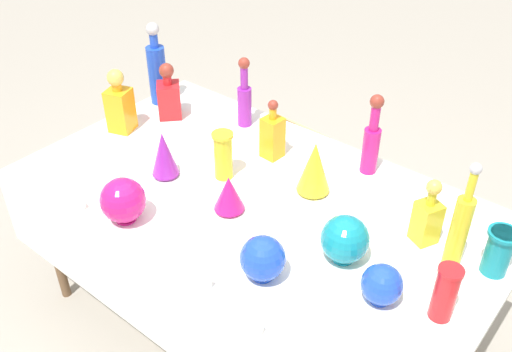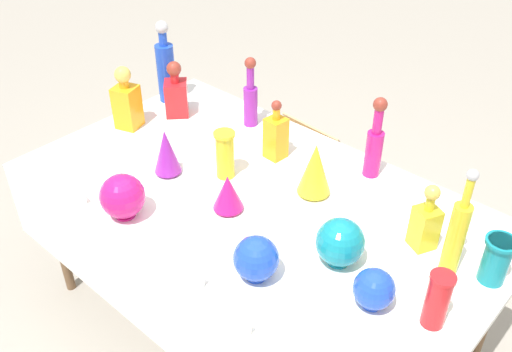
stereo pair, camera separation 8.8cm
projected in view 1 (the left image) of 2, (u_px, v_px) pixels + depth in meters
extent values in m
plane|color=#A0998C|center=(256.00, 324.00, 2.68)|extent=(40.00, 40.00, 0.00)
cube|color=white|center=(256.00, 200.00, 2.25)|extent=(1.90, 1.10, 0.03)
cube|color=white|center=(156.00, 313.00, 2.00)|extent=(1.90, 0.01, 0.37)
cylinder|color=brown|center=(52.00, 239.00, 2.62)|extent=(0.04, 0.04, 0.73)
cylinder|color=brown|center=(189.00, 156.00, 3.19)|extent=(0.04, 0.04, 0.73)
cylinder|color=brown|center=(488.00, 302.00, 2.31)|extent=(0.04, 0.04, 0.73)
cylinder|color=#C61972|center=(370.00, 151.00, 2.32)|extent=(0.07, 0.07, 0.20)
cylinder|color=#C61972|center=(375.00, 118.00, 2.23)|extent=(0.04, 0.04, 0.11)
sphere|color=maroon|center=(377.00, 102.00, 2.19)|extent=(0.06, 0.06, 0.06)
cylinder|color=yellow|center=(458.00, 234.00, 1.85)|extent=(0.06, 0.06, 0.28)
cylinder|color=yellow|center=(471.00, 186.00, 1.74)|extent=(0.03, 0.03, 0.11)
sphere|color=#B2B2B7|center=(476.00, 169.00, 1.70)|extent=(0.04, 0.04, 0.04)
cylinder|color=blue|center=(158.00, 75.00, 2.79)|extent=(0.09, 0.09, 0.29)
cylinder|color=blue|center=(154.00, 40.00, 2.68)|extent=(0.04, 0.04, 0.07)
sphere|color=#B2B2B7|center=(153.00, 29.00, 2.65)|extent=(0.06, 0.06, 0.06)
cylinder|color=purple|center=(245.00, 107.00, 2.64)|extent=(0.07, 0.07, 0.19)
cylinder|color=purple|center=(244.00, 78.00, 2.55)|extent=(0.03, 0.03, 0.11)
sphere|color=maroon|center=(244.00, 63.00, 2.51)|extent=(0.05, 0.05, 0.05)
cube|color=orange|center=(120.00, 110.00, 2.59)|extent=(0.13, 0.13, 0.20)
cylinder|color=orange|center=(117.00, 86.00, 2.52)|extent=(0.04, 0.04, 0.04)
sphere|color=gold|center=(115.00, 78.00, 2.50)|extent=(0.07, 0.07, 0.07)
cube|color=orange|center=(272.00, 138.00, 2.42)|extent=(0.08, 0.08, 0.19)
cylinder|color=orange|center=(273.00, 113.00, 2.35)|extent=(0.03, 0.03, 0.05)
sphere|color=maroon|center=(273.00, 105.00, 2.33)|extent=(0.04, 0.04, 0.04)
cube|color=red|center=(169.00, 100.00, 2.71)|extent=(0.15, 0.15, 0.17)
cylinder|color=red|center=(167.00, 79.00, 2.64)|extent=(0.04, 0.04, 0.05)
sphere|color=maroon|center=(166.00, 71.00, 2.62)|extent=(0.07, 0.07, 0.07)
cube|color=yellow|center=(426.00, 222.00, 1.99)|extent=(0.10, 0.10, 0.16)
cylinder|color=yellow|center=(432.00, 198.00, 1.92)|extent=(0.03, 0.03, 0.06)
sphere|color=gold|center=(434.00, 187.00, 1.90)|extent=(0.05, 0.05, 0.05)
cylinder|color=yellow|center=(223.00, 156.00, 2.29)|extent=(0.07, 0.07, 0.21)
cylinder|color=yellow|center=(222.00, 135.00, 2.23)|extent=(0.09, 0.09, 0.01)
cylinder|color=red|center=(445.00, 293.00, 1.69)|extent=(0.07, 0.07, 0.20)
cylinder|color=red|center=(451.00, 271.00, 1.64)|extent=(0.08, 0.08, 0.01)
cylinder|color=teal|center=(498.00, 252.00, 1.86)|extent=(0.09, 0.09, 0.17)
cylinder|color=teal|center=(505.00, 234.00, 1.81)|extent=(0.10, 0.10, 0.01)
cylinder|color=#C61972|center=(229.00, 209.00, 2.17)|extent=(0.07, 0.07, 0.01)
cone|color=#C61972|center=(229.00, 193.00, 2.12)|extent=(0.12, 0.12, 0.14)
cylinder|color=purple|center=(166.00, 174.00, 2.35)|extent=(0.06, 0.06, 0.01)
cone|color=purple|center=(164.00, 153.00, 2.29)|extent=(0.11, 0.11, 0.19)
cylinder|color=yellow|center=(313.00, 190.00, 2.26)|extent=(0.07, 0.07, 0.01)
cone|color=yellow|center=(314.00, 167.00, 2.20)|extent=(0.13, 0.13, 0.21)
cylinder|color=teal|center=(343.00, 258.00, 1.95)|extent=(0.07, 0.07, 0.01)
sphere|color=teal|center=(345.00, 239.00, 1.90)|extent=(0.17, 0.17, 0.17)
cylinder|color=#C61972|center=(126.00, 219.00, 2.12)|extent=(0.08, 0.08, 0.01)
sphere|color=#C61972|center=(123.00, 200.00, 2.07)|extent=(0.17, 0.17, 0.17)
cylinder|color=blue|center=(263.00, 276.00, 1.88)|extent=(0.07, 0.07, 0.01)
sphere|color=blue|center=(263.00, 258.00, 1.84)|extent=(0.15, 0.15, 0.15)
cylinder|color=blue|center=(379.00, 300.00, 1.80)|extent=(0.06, 0.06, 0.01)
sphere|color=blue|center=(382.00, 284.00, 1.76)|extent=(0.13, 0.13, 0.13)
cube|color=white|center=(82.00, 203.00, 2.18)|extent=(0.05, 0.02, 0.04)
cube|color=white|center=(205.00, 281.00, 1.84)|extent=(0.05, 0.02, 0.05)
cube|color=white|center=(256.00, 324.00, 1.70)|extent=(0.06, 0.03, 0.04)
cube|color=tan|center=(292.00, 161.00, 3.52)|extent=(0.52, 0.35, 0.30)
cube|color=tan|center=(302.00, 129.00, 3.47)|extent=(0.45, 0.10, 0.09)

